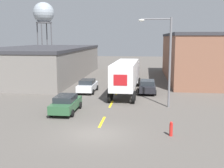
{
  "coord_description": "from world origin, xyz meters",
  "views": [
    {
      "loc": [
        3.19,
        -17.73,
        6.36
      ],
      "look_at": [
        0.19,
        7.69,
        2.14
      ],
      "focal_mm": 45.0,
      "sensor_mm": 36.0,
      "label": 1
    }
  ],
  "objects": [
    {
      "name": "street_lamp",
      "position": [
        5.06,
        8.06,
        4.77
      ],
      "size": [
        3.01,
        0.32,
        8.16
      ],
      "color": "slate",
      "rests_on": "ground_plane"
    },
    {
      "name": "warehouse_left",
      "position": [
        -13.25,
        26.04,
        2.45
      ],
      "size": [
        13.5,
        27.33,
        4.89
      ],
      "color": "slate",
      "rests_on": "ground_plane"
    },
    {
      "name": "road_centerline",
      "position": [
        0.0,
        8.61,
        0.0
      ],
      "size": [
        0.2,
        14.54,
        0.01
      ],
      "color": "yellow",
      "rests_on": "ground_plane"
    },
    {
      "name": "fire_hydrant",
      "position": [
        4.96,
        0.2,
        0.48
      ],
      "size": [
        0.22,
        0.22,
        0.98
      ],
      "color": "red",
      "rests_on": "ground_plane"
    },
    {
      "name": "warehouse_right",
      "position": [
        12.22,
        26.53,
        3.51
      ],
      "size": [
        11.45,
        22.46,
        7.02
      ],
      "color": "brown",
      "rests_on": "ground_plane"
    },
    {
      "name": "ground_plane",
      "position": [
        0.0,
        0.0,
        0.0
      ],
      "size": [
        160.0,
        160.0,
        0.0
      ],
      "primitive_type": "plane",
      "color": "#56514C"
    },
    {
      "name": "parked_car_left_near",
      "position": [
        -3.51,
        5.17,
        0.79
      ],
      "size": [
        2.0,
        4.48,
        1.51
      ],
      "color": "#2D5B38",
      "rests_on": "ground_plane"
    },
    {
      "name": "parked_car_left_far",
      "position": [
        -3.51,
        14.33,
        0.79
      ],
      "size": [
        2.0,
        4.48,
        1.51
      ],
      "color": "silver",
      "rests_on": "ground_plane"
    },
    {
      "name": "parked_car_right_mid",
      "position": [
        3.51,
        14.67,
        0.79
      ],
      "size": [
        2.0,
        4.48,
        1.51
      ],
      "color": "black",
      "rests_on": "ground_plane"
    },
    {
      "name": "water_tower",
      "position": [
        -23.89,
        56.22,
        12.72
      ],
      "size": [
        5.54,
        5.54,
        15.7
      ],
      "color": "#47474C",
      "rests_on": "ground_plane"
    },
    {
      "name": "semi_truck",
      "position": [
        1.09,
        14.62,
        2.24
      ],
      "size": [
        3.01,
        12.9,
        3.73
      ],
      "rotation": [
        0.0,
        0.0,
        -0.03
      ],
      "color": "silver",
      "rests_on": "ground_plane"
    }
  ]
}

